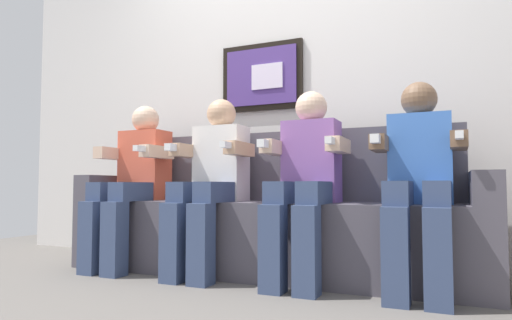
% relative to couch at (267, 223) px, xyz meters
% --- Properties ---
extents(ground_plane, '(6.47, 6.47, 0.00)m').
position_rel_couch_xyz_m(ground_plane, '(0.00, -0.33, -0.31)').
color(ground_plane, '#66605B').
extents(back_wall_assembly, '(4.98, 0.10, 2.60)m').
position_rel_couch_xyz_m(back_wall_assembly, '(-0.00, 0.44, 0.99)').
color(back_wall_assembly, silver).
rests_on(back_wall_assembly, ground_plane).
extents(couch, '(2.58, 0.58, 0.90)m').
position_rel_couch_xyz_m(couch, '(0.00, 0.00, 0.00)').
color(couch, '#514C56').
rests_on(couch, ground_plane).
extents(person_leftmost, '(0.46, 0.56, 1.11)m').
position_rel_couch_xyz_m(person_leftmost, '(-0.91, -0.17, 0.29)').
color(person_leftmost, '#D8593F').
rests_on(person_leftmost, ground_plane).
extents(person_left_center, '(0.46, 0.56, 1.11)m').
position_rel_couch_xyz_m(person_left_center, '(-0.30, -0.17, 0.29)').
color(person_left_center, white).
rests_on(person_left_center, ground_plane).
extents(person_right_center, '(0.46, 0.56, 1.11)m').
position_rel_couch_xyz_m(person_right_center, '(0.30, -0.17, 0.29)').
color(person_right_center, '#8C59A5').
rests_on(person_right_center, ground_plane).
extents(person_rightmost, '(0.46, 0.56, 1.11)m').
position_rel_couch_xyz_m(person_rightmost, '(0.91, -0.17, 0.29)').
color(person_rightmost, '#3F72CC').
rests_on(person_rightmost, ground_plane).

